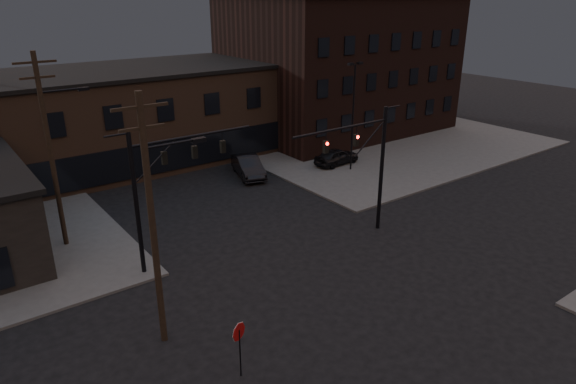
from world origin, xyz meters
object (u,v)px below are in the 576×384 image
(traffic_signal_near, at_px, (369,159))
(stop_sign, at_px, (239,337))
(parked_car_lot_a, at_px, (337,156))
(parked_car_lot_b, at_px, (313,146))
(car_crossing, at_px, (248,166))
(traffic_signal_far, at_px, (158,183))

(traffic_signal_near, relative_size, stop_sign, 3.23)
(parked_car_lot_a, height_order, parked_car_lot_b, parked_car_lot_a)
(stop_sign, bearing_deg, car_crossing, 56.69)
(stop_sign, relative_size, parked_car_lot_b, 0.59)
(traffic_signal_near, bearing_deg, stop_sign, -154.10)
(traffic_signal_far, xyz_separation_m, parked_car_lot_b, (20.40, 11.88, -4.25))
(traffic_signal_near, bearing_deg, parked_car_lot_a, 56.06)
(traffic_signal_near, height_order, parked_car_lot_a, traffic_signal_near)
(traffic_signal_near, distance_m, parked_car_lot_a, 14.14)
(parked_car_lot_a, bearing_deg, traffic_signal_far, 108.10)
(traffic_signal_near, bearing_deg, traffic_signal_far, 163.83)
(traffic_signal_near, relative_size, traffic_signal_far, 1.00)
(stop_sign, bearing_deg, parked_car_lot_b, 45.24)
(traffic_signal_far, bearing_deg, parked_car_lot_b, 30.22)
(traffic_signal_far, bearing_deg, car_crossing, 40.33)
(car_crossing, bearing_deg, traffic_signal_near, -71.99)
(traffic_signal_near, relative_size, parked_car_lot_b, 1.90)
(stop_sign, bearing_deg, traffic_signal_far, 82.68)
(traffic_signal_far, xyz_separation_m, stop_sign, (-1.28, -9.99, -3.17))
(traffic_signal_far, bearing_deg, parked_car_lot_a, 21.51)
(traffic_signal_far, xyz_separation_m, parked_car_lot_a, (19.64, 7.74, -4.13))
(parked_car_lot_a, distance_m, parked_car_lot_b, 4.22)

